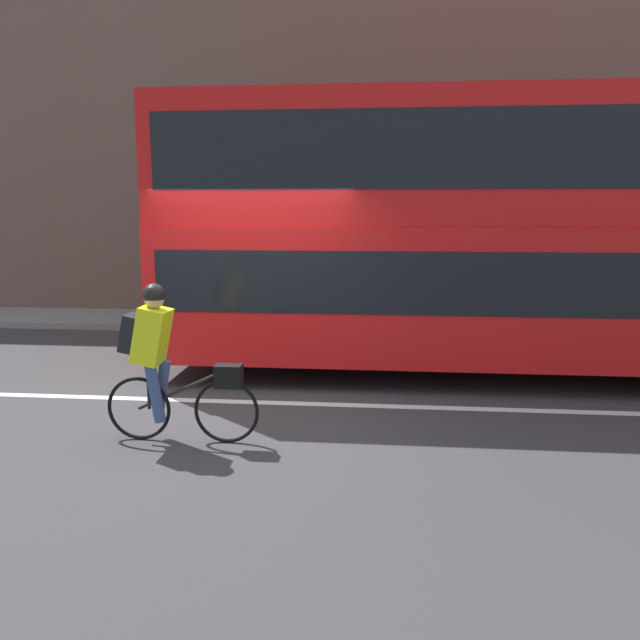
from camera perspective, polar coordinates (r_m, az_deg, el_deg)
name	(u,v)px	position (r m, az deg, el deg)	size (l,w,h in m)	color
ground_plane	(240,409)	(7.29, -7.34, -8.05)	(80.00, 80.00, 0.00)	#38383A
road_center_line	(245,402)	(7.52, -6.92, -7.43)	(50.00, 0.14, 0.01)	silver
sidewalk_curb	(299,322)	(12.27, -1.95, -0.18)	(60.00, 1.77, 0.12)	gray
building_facade	(304,150)	(13.15, -1.43, 15.25)	(60.00, 0.30, 6.86)	brown
bus	(500,225)	(8.82, 16.15, 8.35)	(9.07, 2.54, 3.68)	black
cyclist_on_bike	(164,357)	(6.23, -14.11, -3.31)	(1.53, 0.32, 1.57)	black
street_sign_post	(585,257)	(12.47, 23.05, 5.31)	(0.36, 0.09, 2.24)	#59595B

